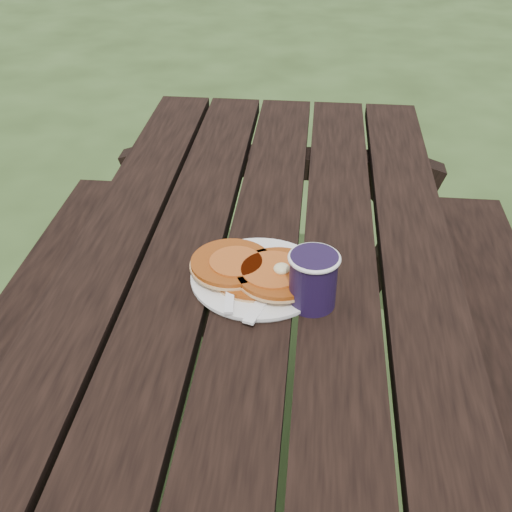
# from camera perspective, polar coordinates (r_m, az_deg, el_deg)

# --- Properties ---
(picnic_table) EXTENTS (1.36, 1.80, 0.75)m
(picnic_table) POSITION_cam_1_polar(r_m,az_deg,el_deg) (1.43, -0.00, -14.59)
(picnic_table) COLOR black
(picnic_table) RESTS_ON ground
(plate) EXTENTS (0.31, 0.31, 0.01)m
(plate) POSITION_cam_1_polar(r_m,az_deg,el_deg) (1.17, 0.26, -1.94)
(plate) COLOR white
(plate) RESTS_ON picnic_table
(pancake_stack) EXTENTS (0.24, 0.17, 0.04)m
(pancake_stack) POSITION_cam_1_polar(r_m,az_deg,el_deg) (1.15, 0.03, -1.28)
(pancake_stack) COLOR #9F4612
(pancake_stack) RESTS_ON plate
(knife) EXTENTS (0.07, 0.18, 0.00)m
(knife) POSITION_cam_1_polar(r_m,az_deg,el_deg) (1.12, 1.06, -3.23)
(knife) COLOR white
(knife) RESTS_ON plate
(fork) EXTENTS (0.05, 0.16, 0.01)m
(fork) POSITION_cam_1_polar(r_m,az_deg,el_deg) (1.11, -2.32, -3.29)
(fork) COLOR white
(fork) RESTS_ON plate
(coffee_cup) EXTENTS (0.09, 0.09, 0.10)m
(coffee_cup) POSITION_cam_1_polar(r_m,az_deg,el_deg) (1.09, 5.11, -1.88)
(coffee_cup) COLOR black
(coffee_cup) RESTS_ON picnic_table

